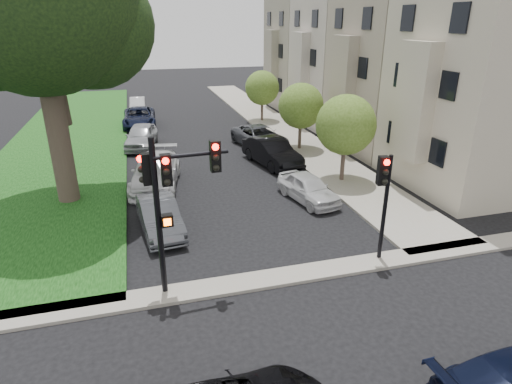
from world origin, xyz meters
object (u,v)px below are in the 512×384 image
object	(u,v)px
small_tree_a	(346,125)
car_parked_0	(308,188)
traffic_signal_main	(170,189)
car_parked_2	(260,137)
car_parked_1	(272,152)
car_parked_6	(156,172)
traffic_signal_secondary	(384,189)
car_parked_7	(141,136)
small_tree_b	(301,106)
car_parked_8	(139,117)
car_parked_9	(138,105)
small_tree_c	(262,88)
car_parked_5	(159,216)

from	to	relation	value
small_tree_a	car_parked_0	world-z (taller)	small_tree_a
traffic_signal_main	car_parked_2	world-z (taller)	traffic_signal_main
car_parked_1	car_parked_2	distance (m)	3.85
car_parked_1	car_parked_6	distance (m)	7.11
traffic_signal_secondary	car_parked_7	bearing A→B (deg)	113.62
car_parked_1	car_parked_2	bearing A→B (deg)	72.54
car_parked_0	car_parked_2	world-z (taller)	car_parked_2
small_tree_b	car_parked_7	xyz separation A→B (m)	(-10.16, 3.46, -2.15)
car_parked_1	car_parked_8	xyz separation A→B (m)	(-7.36, 12.39, -0.04)
car_parked_1	car_parked_9	bearing A→B (deg)	99.40
car_parked_7	car_parked_9	xyz separation A→B (m)	(0.03, 12.78, -0.14)
small_tree_a	small_tree_b	size ratio (longest dim) A/B	1.06
traffic_signal_main	car_parked_0	distance (m)	9.41
car_parked_0	car_parked_7	distance (m)	13.90
small_tree_c	traffic_signal_secondary	bearing A→B (deg)	-96.14
small_tree_a	traffic_signal_secondary	world-z (taller)	small_tree_a
car_parked_1	car_parked_9	distance (m)	20.25
car_parked_7	car_parked_9	world-z (taller)	car_parked_7
car_parked_2	traffic_signal_main	bearing A→B (deg)	-125.80
small_tree_a	small_tree_b	world-z (taller)	small_tree_a
small_tree_a	car_parked_8	xyz separation A→B (m)	(-10.13, 16.09, -2.34)
car_parked_1	car_parked_6	world-z (taller)	car_parked_1
car_parked_2	car_parked_9	bearing A→B (deg)	106.66
traffic_signal_secondary	car_parked_9	distance (m)	31.38
small_tree_b	car_parked_7	size ratio (longest dim) A/B	0.96
small_tree_c	traffic_signal_main	world-z (taller)	traffic_signal_main
car_parked_1	car_parked_8	size ratio (longest dim) A/B	0.89
small_tree_b	traffic_signal_main	bearing A→B (deg)	-124.28
traffic_signal_main	traffic_signal_secondary	world-z (taller)	traffic_signal_main
car_parked_8	car_parked_7	bearing A→B (deg)	-88.16
car_parked_6	car_parked_9	xyz separation A→B (m)	(-0.47, 20.60, -0.16)
small_tree_b	car_parked_9	xyz separation A→B (m)	(-10.13, 16.24, -2.29)
traffic_signal_secondary	car_parked_6	world-z (taller)	traffic_signal_secondary
traffic_signal_main	car_parked_1	bearing A→B (deg)	59.20
small_tree_a	small_tree_b	bearing A→B (deg)	90.00
car_parked_2	car_parked_8	world-z (taller)	car_parked_8
car_parked_8	car_parked_9	world-z (taller)	car_parked_8
traffic_signal_secondary	car_parked_0	xyz separation A→B (m)	(-0.28, 5.83, -2.12)
small_tree_a	car_parked_6	xyz separation A→B (m)	(-9.67, 1.97, -2.30)
small_tree_b	traffic_signal_main	size ratio (longest dim) A/B	0.86
traffic_signal_main	small_tree_a	bearing A→B (deg)	38.93
car_parked_7	small_tree_c	bearing A→B (deg)	38.35
small_tree_a	car_parked_8	bearing A→B (deg)	122.19
car_parked_0	car_parked_6	world-z (taller)	car_parked_6
small_tree_b	car_parked_1	xyz separation A→B (m)	(-2.77, -2.62, -2.13)
traffic_signal_secondary	car_parked_2	xyz separation A→B (m)	(0.08, 15.33, -2.05)
small_tree_c	traffic_signal_secondary	distance (m)	23.14
car_parked_0	car_parked_5	distance (m)	7.21
car_parked_1	car_parked_2	world-z (taller)	car_parked_1
small_tree_c	car_parked_6	world-z (taller)	small_tree_c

